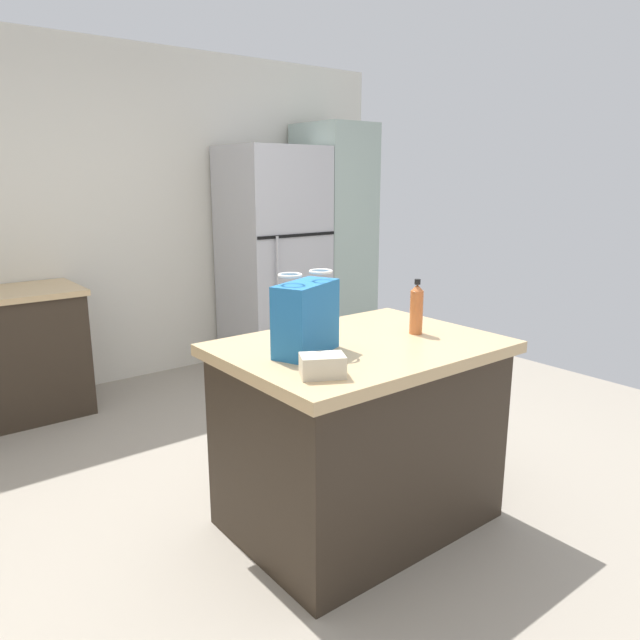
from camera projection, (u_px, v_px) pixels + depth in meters
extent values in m
plane|color=#9E9384|center=(302.00, 502.00, 3.07)|extent=(6.20, 6.20, 0.00)
cube|color=silver|center=(111.00, 218.00, 4.69)|extent=(5.17, 0.10, 2.64)
cube|color=#33281E|center=(359.00, 439.00, 2.83)|extent=(1.16, 0.84, 0.85)
cube|color=tan|center=(360.00, 348.00, 2.72)|extent=(1.24, 0.92, 0.05)
cube|color=#B7B7BC|center=(273.00, 258.00, 5.19)|extent=(0.78, 0.71, 1.89)
cube|color=black|center=(297.00, 235.00, 4.86)|extent=(0.77, 0.01, 0.02)
cylinder|color=#B7B7BC|center=(278.00, 289.00, 4.81)|extent=(0.02, 0.02, 0.85)
cube|color=#9EB2A8|center=(333.00, 241.00, 5.57)|extent=(0.53, 0.67, 2.10)
cube|color=#236BAD|center=(306.00, 318.00, 2.52)|extent=(0.35, 0.27, 0.31)
torus|color=white|center=(290.00, 275.00, 2.43)|extent=(0.13, 0.13, 0.01)
torus|color=white|center=(321.00, 271.00, 2.52)|extent=(0.13, 0.13, 0.01)
cube|color=beige|center=(322.00, 366.00, 2.25)|extent=(0.20, 0.18, 0.09)
cylinder|color=#C66633|center=(416.00, 312.00, 2.85)|extent=(0.06, 0.06, 0.21)
cone|color=#C66633|center=(417.00, 287.00, 2.82)|extent=(0.06, 0.06, 0.03)
cylinder|color=black|center=(418.00, 282.00, 2.82)|extent=(0.03, 0.03, 0.02)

